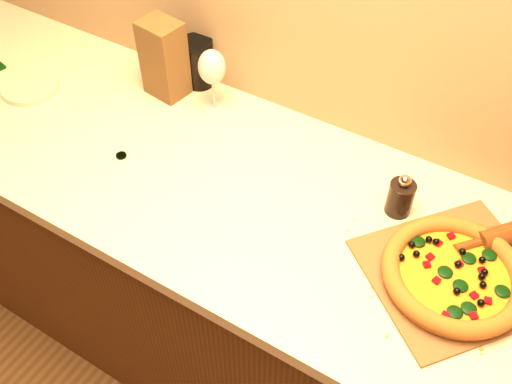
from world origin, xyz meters
name	(u,v)px	position (x,y,z in m)	size (l,w,h in m)	color
cabinet	(291,313)	(0.00, 1.43, 0.43)	(2.80, 0.65, 0.86)	#47240F
countertop	(300,216)	(0.00, 1.43, 0.88)	(2.84, 0.68, 0.04)	beige
pizza_peel	(460,272)	(0.38, 1.45, 0.90)	(0.48, 0.50, 0.01)	brown
pizza	(454,275)	(0.37, 1.42, 0.93)	(0.31, 0.31, 0.04)	#B3782C
bottle_cap	(121,156)	(-0.49, 1.35, 0.90)	(0.03, 0.03, 0.01)	black
pepper_grinder	(401,197)	(0.20, 1.55, 0.95)	(0.06, 0.06, 0.12)	black
wine_glass	(212,69)	(-0.40, 1.64, 1.03)	(0.08, 0.08, 0.19)	silver
paper_bag	(164,59)	(-0.56, 1.63, 1.01)	(0.11, 0.09, 0.23)	brown
dark_jar	(198,62)	(-0.50, 1.72, 0.97)	(0.09, 0.09, 0.15)	black
side_plate	(31,88)	(-0.91, 1.43, 0.91)	(0.17, 0.17, 0.02)	beige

